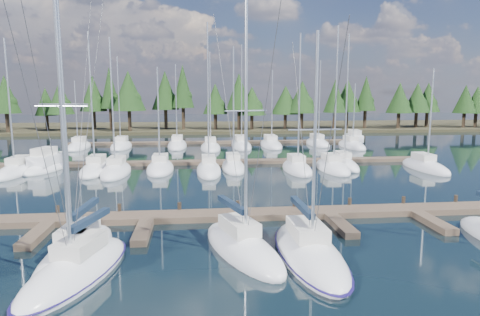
{
  "coord_description": "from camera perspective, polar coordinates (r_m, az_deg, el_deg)",
  "views": [
    {
      "loc": [
        -2.81,
        -9.55,
        8.3
      ],
      "look_at": [
        0.47,
        22.0,
        3.42
      ],
      "focal_mm": 32.0,
      "sensor_mm": 36.0,
      "label": 1
    }
  ],
  "objects": [
    {
      "name": "motor_yacht_left",
      "position": [
        50.75,
        -24.29,
        -0.93
      ],
      "size": [
        4.47,
        8.54,
        4.06
      ],
      "color": "silver",
      "rests_on": "ground"
    },
    {
      "name": "back_sailboat_rows",
      "position": [
        55.55,
        -2.26,
        0.42
      ],
      "size": [
        45.93,
        32.33,
        16.1
      ],
      "color": "silver",
      "rests_on": "ground"
    },
    {
      "name": "front_sailboat_1",
      "position": [
        21.48,
        -20.9,
        -13.75
      ],
      "size": [
        5.0,
        8.92,
        14.04
      ],
      "color": "silver",
      "rests_on": "ground"
    },
    {
      "name": "motor_yacht_right",
      "position": [
        69.93,
        14.91,
        2.01
      ],
      "size": [
        3.86,
        8.5,
        4.09
      ],
      "color": "silver",
      "rests_on": "ground"
    },
    {
      "name": "ground",
      "position": [
        40.5,
        -1.83,
        -3.09
      ],
      "size": [
        260.0,
        260.0,
        0.0
      ],
      "primitive_type": "plane",
      "color": "black",
      "rests_on": "ground"
    },
    {
      "name": "front_sailboat_4",
      "position": [
        22.42,
        9.19,
        -12.36
      ],
      "size": [
        3.13,
        9.52,
        11.91
      ],
      "color": "silver",
      "rests_on": "ground"
    },
    {
      "name": "tree_line",
      "position": [
        89.75,
        -4.69,
        8.15
      ],
      "size": [
        182.25,
        11.53,
        13.39
      ],
      "color": "black",
      "rests_on": "far_shore"
    },
    {
      "name": "front_sailboat_2",
      "position": [
        23.36,
        -20.96,
        -11.9
      ],
      "size": [
        3.34,
        9.07,
        14.09
      ],
      "color": "silver",
      "rests_on": "ground"
    },
    {
      "name": "far_shore",
      "position": [
        99.91,
        -4.31,
        4.12
      ],
      "size": [
        220.0,
        30.0,
        0.6
      ],
      "primitive_type": "cube",
      "color": "#332E1C",
      "rests_on": "ground"
    },
    {
      "name": "main_dock",
      "position": [
        28.23,
        0.03,
        -7.92
      ],
      "size": [
        44.0,
        6.13,
        0.9
      ],
      "color": "brown",
      "rests_on": "ground"
    },
    {
      "name": "back_docks",
      "position": [
        59.75,
        -3.18,
        0.94
      ],
      "size": [
        50.0,
        21.8,
        0.4
      ],
      "color": "brown",
      "rests_on": "ground"
    },
    {
      "name": "front_sailboat_3",
      "position": [
        22.82,
        0.29,
        -11.79
      ],
      "size": [
        4.91,
        8.64,
        13.46
      ],
      "color": "silver",
      "rests_on": "ground"
    }
  ]
}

